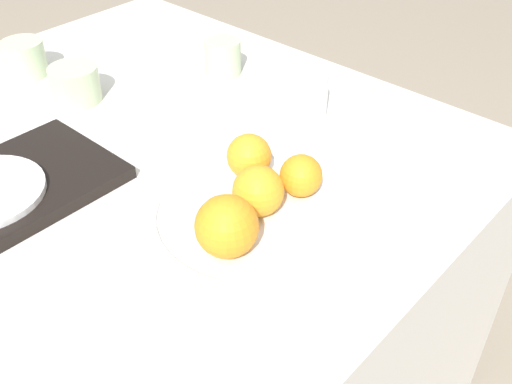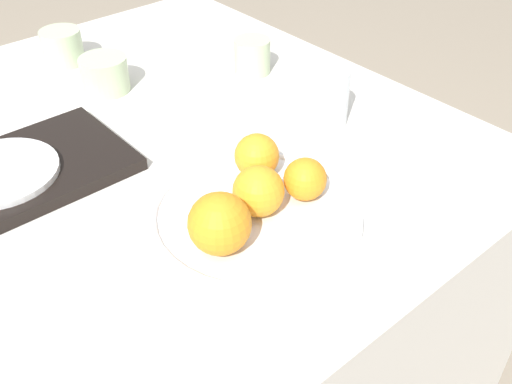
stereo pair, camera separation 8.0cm
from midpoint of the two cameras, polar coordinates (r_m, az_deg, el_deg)
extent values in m
cube|color=silver|center=(1.20, -11.42, -11.59)|extent=(1.19, 1.04, 0.71)
cylinder|color=silver|center=(0.83, 2.77, -2.47)|extent=(0.30, 0.30, 0.01)
torus|color=silver|center=(0.83, 2.78, -2.12)|extent=(0.30, 0.30, 0.01)
sphere|color=orange|center=(0.81, 3.09, -0.03)|extent=(0.07, 0.07, 0.07)
sphere|color=orange|center=(0.75, -0.42, -3.16)|extent=(0.08, 0.08, 0.08)
sphere|color=orange|center=(0.84, 7.43, 1.12)|extent=(0.06, 0.06, 0.06)
sphere|color=orange|center=(0.88, 2.70, 3.37)|extent=(0.07, 0.07, 0.07)
cylinder|color=silver|center=(1.04, 8.99, 8.91)|extent=(0.07, 0.07, 0.10)
cube|color=black|center=(0.95, -20.85, 0.96)|extent=(0.37, 0.21, 0.02)
cylinder|color=#B7CC9E|center=(1.16, -12.29, 10.85)|extent=(0.09, 0.09, 0.07)
cylinder|color=#B7CC9E|center=(1.29, -16.25, 13.09)|extent=(0.08, 0.08, 0.07)
cylinder|color=#B7CC9E|center=(1.20, 1.59, 12.77)|extent=(0.07, 0.07, 0.07)
cube|color=white|center=(1.01, 17.48, 3.69)|extent=(0.12, 0.12, 0.01)
camera|label=1|loc=(0.04, -87.14, 2.22)|focal=42.00mm
camera|label=2|loc=(0.04, 92.86, -2.22)|focal=42.00mm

